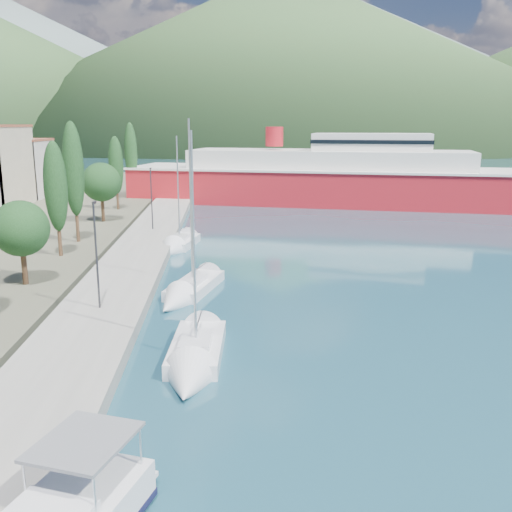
{
  "coord_description": "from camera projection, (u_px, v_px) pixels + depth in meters",
  "views": [
    {
      "loc": [
        -1.8,
        -18.41,
        11.01
      ],
      "look_at": [
        0.0,
        14.0,
        3.5
      ],
      "focal_mm": 40.0,
      "sensor_mm": 36.0,
      "label": 1
    }
  ],
  "objects": [
    {
      "name": "ground",
      "position": [
        232.0,
        171.0,
        137.21
      ],
      "size": [
        1400.0,
        1400.0,
        0.0
      ],
      "primitive_type": "plane",
      "color": "#1F4A5A"
    },
    {
      "name": "ferry",
      "position": [
        330.0,
        179.0,
        80.52
      ],
      "size": [
        57.88,
        26.97,
        11.27
      ],
      "color": "red",
      "rests_on": "ground"
    },
    {
      "name": "quay",
      "position": [
        135.0,
        261.0,
        45.2
      ],
      "size": [
        5.0,
        88.0,
        0.8
      ],
      "primitive_type": "cube",
      "color": "gray",
      "rests_on": "ground"
    },
    {
      "name": "sailboat_mid",
      "position": [
        184.0,
        294.0,
        36.77
      ],
      "size": [
        4.7,
        8.8,
        12.26
      ],
      "color": "silver",
      "rests_on": "ground"
    },
    {
      "name": "lamp_posts",
      "position": [
        100.0,
        248.0,
        32.67
      ],
      "size": [
        0.15,
        48.08,
        6.06
      ],
      "color": "#2D2D33",
      "rests_on": "quay"
    },
    {
      "name": "sailboat_far",
      "position": [
        175.0,
        247.0,
        51.03
      ],
      "size": [
        3.85,
        7.78,
        10.95
      ],
      "color": "silver",
      "rests_on": "ground"
    },
    {
      "name": "sailboat_near",
      "position": [
        192.0,
        366.0,
        25.85
      ],
      "size": [
        2.95,
        8.3,
        11.72
      ],
      "color": "silver",
      "rests_on": "ground"
    },
    {
      "name": "hills_far",
      "position": [
        353.0,
        61.0,
        612.39
      ],
      "size": [
        1480.0,
        900.0,
        180.0
      ],
      "color": "slate",
      "rests_on": "ground"
    },
    {
      "name": "tree_row",
      "position": [
        74.0,
        185.0,
        50.15
      ],
      "size": [
        4.16,
        63.21,
        10.63
      ],
      "color": "#47301E",
      "rests_on": "land_strip"
    },
    {
      "name": "hills_near",
      "position": [
        374.0,
        65.0,
        377.04
      ],
      "size": [
        1010.0,
        520.0,
        115.0
      ],
      "color": "#37582E",
      "rests_on": "ground"
    }
  ]
}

